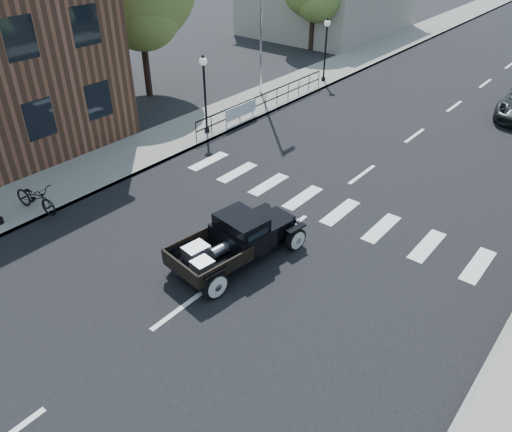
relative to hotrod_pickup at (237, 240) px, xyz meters
The scene contains 12 objects.
ground 0.88m from the hotrod_pickup, 58.44° to the left, with size 120.00×120.00×0.00m, color black.
road 15.39m from the hotrod_pickup, 89.16° to the left, with size 14.00×80.00×0.02m, color black.
road_markings 10.40m from the hotrod_pickup, 88.75° to the left, with size 12.00×60.00×0.06m, color silver, non-canonical shape.
sidewalk_left 17.47m from the hotrod_pickup, 118.29° to the left, with size 3.00×80.00×0.15m, color gray.
railing 12.55m from the hotrod_pickup, 124.30° to the left, with size 0.08×10.00×1.00m, color black, non-canonical shape.
banner 10.91m from the hotrod_pickup, 129.88° to the left, with size 0.04×2.20×0.60m, color silver, non-canonical shape.
lamp_post_b 9.81m from the hotrod_pickup, 139.18° to the left, with size 0.36×0.36×3.57m, color black, non-canonical shape.
lamp_post_c 17.99m from the hotrod_pickup, 114.25° to the left, with size 0.36×0.36×3.57m, color black, non-canonical shape.
big_tree_near 16.52m from the hotrod_pickup, 148.72° to the left, with size 6.01×6.01×8.82m, color #576E2F, non-canonical shape.
big_tree_far 25.65m from the hotrod_pickup, 118.75° to the left, with size 4.61×4.61×6.77m, color #576E2F, non-canonical shape.
hotrod_pickup is the anchor object (origin of this frame).
motorcycle 7.51m from the hotrod_pickup, 161.57° to the right, with size 0.68×1.96×1.03m, color black.
Camera 1 is at (7.88, -9.42, 9.36)m, focal length 35.00 mm.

